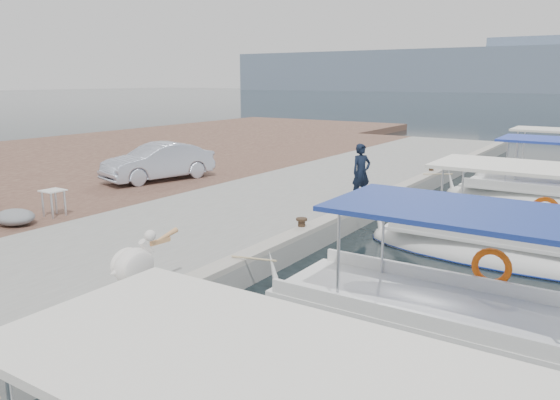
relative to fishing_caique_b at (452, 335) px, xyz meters
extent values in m
plane|color=black|center=(-4.17, 1.33, -0.12)|extent=(400.00, 400.00, 0.00)
cube|color=gray|center=(-7.17, 6.33, 0.13)|extent=(6.00, 40.00, 0.50)
cube|color=#A6A093|center=(-4.39, 6.33, 0.44)|extent=(0.44, 40.00, 0.12)
cube|color=#52352B|center=(-12.17, 6.33, 0.13)|extent=(4.00, 40.00, 0.50)
cube|color=#52352B|center=(-22.17, 6.33, 0.12)|extent=(16.00, 60.00, 0.48)
cube|color=slate|center=(-64.17, 191.33, 6.88)|extent=(140.00, 40.00, 14.00)
cube|color=white|center=(0.20, -5.49, 2.07)|extent=(4.30, 2.05, 0.08)
ellipsoid|color=silver|center=(-0.01, 0.00, -0.07)|extent=(7.12, 2.42, 1.30)
ellipsoid|color=navy|center=(-0.01, 0.00, -0.09)|extent=(7.16, 2.47, 0.22)
cube|color=silver|center=(-0.01, 0.00, 0.43)|extent=(5.84, 2.08, 0.08)
cube|color=navy|center=(0.17, 0.00, 2.07)|extent=(4.27, 2.23, 0.08)
cylinder|color=silver|center=(-1.61, -0.91, 1.23)|extent=(0.05, 0.05, 1.60)
torus|color=#F35A0C|center=(0.29, 1.15, 0.88)|extent=(0.68, 0.12, 0.68)
ellipsoid|color=silver|center=(0.16, 5.07, -0.07)|extent=(7.44, 2.42, 1.30)
ellipsoid|color=navy|center=(0.16, 5.07, -0.09)|extent=(7.48, 2.47, 0.22)
cube|color=silver|center=(0.16, 5.07, 0.43)|extent=(6.10, 2.08, 0.08)
cube|color=white|center=(0.34, 5.07, 2.07)|extent=(4.46, 2.22, 0.08)
cylinder|color=silver|center=(-1.52, 4.16, 1.23)|extent=(0.05, 0.05, 1.60)
torus|color=#F35A0C|center=(0.46, 6.21, 0.88)|extent=(0.68, 0.12, 0.68)
cylinder|color=silver|center=(-1.37, 10.81, 1.23)|extent=(0.05, 0.05, 1.60)
ellipsoid|color=silver|center=(-0.36, 15.76, -0.07)|extent=(6.41, 2.18, 1.30)
ellipsoid|color=navy|center=(-0.36, 15.76, -0.09)|extent=(6.44, 2.22, 0.22)
cube|color=silver|center=(-0.36, 15.76, 0.43)|extent=(5.25, 1.87, 0.08)
cylinder|color=silver|center=(-1.80, 14.94, 1.23)|extent=(0.05, 0.05, 1.60)
cylinder|color=black|center=(-4.52, -2.17, 0.53)|extent=(0.18, 0.18, 0.30)
cylinder|color=black|center=(-4.52, -2.17, 0.68)|extent=(0.28, 0.28, 0.05)
cylinder|color=black|center=(-4.52, 2.83, 0.53)|extent=(0.18, 0.18, 0.30)
cylinder|color=black|center=(-4.52, 2.83, 0.68)|extent=(0.28, 0.28, 0.05)
cylinder|color=black|center=(-4.52, 7.83, 0.53)|extent=(0.18, 0.18, 0.30)
cylinder|color=black|center=(-4.52, 7.83, 0.68)|extent=(0.28, 0.28, 0.05)
cylinder|color=black|center=(-4.52, 12.83, 0.53)|extent=(0.18, 0.18, 0.30)
cylinder|color=black|center=(-4.52, 12.83, 0.68)|extent=(0.28, 0.28, 0.05)
cylinder|color=tan|center=(-4.92, -2.23, 0.54)|extent=(0.05, 0.05, 0.33)
cylinder|color=tan|center=(-4.75, -2.25, 0.54)|extent=(0.05, 0.05, 0.33)
ellipsoid|color=white|center=(-4.84, -2.24, 0.91)|extent=(0.55, 0.82, 0.62)
cylinder|color=white|center=(-4.81, -1.95, 1.17)|extent=(0.16, 0.29, 0.33)
sphere|color=white|center=(-4.80, -1.86, 1.36)|extent=(0.20, 0.20, 0.20)
cone|color=#EAA566|center=(-4.77, -1.55, 1.26)|extent=(0.16, 0.61, 0.24)
imported|color=black|center=(-4.77, 6.78, 1.25)|extent=(0.69, 0.76, 1.76)
imported|color=#B4BBCE|center=(-12.53, 5.94, 1.05)|extent=(2.44, 4.35, 1.36)
ellipsoid|color=slate|center=(-10.99, -0.66, 0.58)|extent=(1.10, 0.90, 0.40)
cylinder|color=silver|center=(-11.13, 0.24, 0.73)|extent=(0.06, 0.06, 0.70)
cylinder|color=silver|center=(-10.73, 0.24, 0.73)|extent=(0.06, 0.06, 0.70)
cylinder|color=silver|center=(-11.13, 0.64, 0.73)|extent=(0.06, 0.06, 0.70)
cylinder|color=silver|center=(-10.73, 0.64, 0.73)|extent=(0.06, 0.06, 0.70)
cube|color=white|center=(-10.93, 0.44, 1.09)|extent=(0.55, 0.55, 0.03)
camera|label=1|loc=(2.11, -8.29, 4.03)|focal=35.00mm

